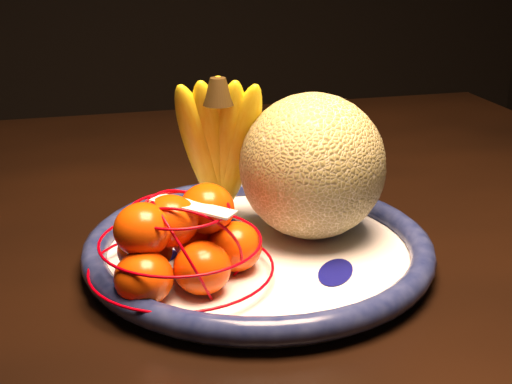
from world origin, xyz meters
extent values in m
cube|color=black|center=(-0.01, 0.05, 0.78)|extent=(1.62, 0.99, 0.04)
cylinder|color=black|center=(0.71, 0.46, 0.38)|extent=(0.06, 0.06, 0.76)
cylinder|color=white|center=(0.20, -0.11, 0.81)|extent=(0.31, 0.31, 0.01)
torus|color=#0B123B|center=(0.20, -0.11, 0.82)|extent=(0.34, 0.34, 0.02)
cylinder|color=white|center=(0.20, -0.11, 0.80)|extent=(0.15, 0.15, 0.00)
ellipsoid|color=#0A0C5F|center=(0.25, -0.17, 0.81)|extent=(0.11, 0.13, 0.00)
ellipsoid|color=#0A0C5F|center=(0.17, -0.03, 0.81)|extent=(0.12, 0.11, 0.00)
ellipsoid|color=#0A0C5F|center=(0.10, -0.11, 0.81)|extent=(0.11, 0.09, 0.00)
sphere|color=olive|center=(0.26, -0.08, 0.89)|extent=(0.15, 0.15, 0.15)
ellipsoid|color=yellow|center=(0.16, -0.02, 0.90)|extent=(0.10, 0.10, 0.17)
ellipsoid|color=yellow|center=(0.17, -0.03, 0.90)|extent=(0.08, 0.10, 0.17)
ellipsoid|color=yellow|center=(0.17, -0.02, 0.90)|extent=(0.05, 0.09, 0.17)
ellipsoid|color=yellow|center=(0.18, -0.03, 0.90)|extent=(0.04, 0.10, 0.17)
ellipsoid|color=yellow|center=(0.19, -0.03, 0.90)|extent=(0.07, 0.11, 0.17)
cone|color=black|center=(0.17, -0.03, 0.98)|extent=(0.03, 0.03, 0.03)
ellipsoid|color=#FF3C00|center=(0.08, -0.19, 0.84)|extent=(0.05, 0.05, 0.05)
ellipsoid|color=#FF3C00|center=(0.13, -0.18, 0.84)|extent=(0.05, 0.05, 0.05)
ellipsoid|color=#FF3C00|center=(0.16, -0.14, 0.84)|extent=(0.05, 0.05, 0.05)
ellipsoid|color=#FF3C00|center=(0.08, -0.13, 0.84)|extent=(0.05, 0.05, 0.05)
ellipsoid|color=#FF3C00|center=(0.13, -0.11, 0.84)|extent=(0.05, 0.05, 0.05)
ellipsoid|color=#FF3C00|center=(0.10, -0.15, 0.87)|extent=(0.05, 0.05, 0.05)
ellipsoid|color=#FF3C00|center=(0.14, -0.13, 0.87)|extent=(0.05, 0.05, 0.05)
ellipsoid|color=#FF3C00|center=(0.08, -0.17, 0.87)|extent=(0.05, 0.05, 0.05)
torus|color=#B7000A|center=(0.11, -0.15, 0.83)|extent=(0.21, 0.21, 0.00)
torus|color=#B7000A|center=(0.11, -0.15, 0.85)|extent=(0.18, 0.18, 0.00)
torus|color=#B7000A|center=(0.11, -0.15, 0.88)|extent=(0.11, 0.11, 0.00)
torus|color=#B7000A|center=(0.11, -0.15, 0.84)|extent=(0.12, 0.11, 0.10)
torus|color=#B7000A|center=(0.11, -0.15, 0.84)|extent=(0.07, 0.12, 0.10)
torus|color=#B7000A|center=(0.11, -0.15, 0.84)|extent=(0.12, 0.09, 0.10)
cube|color=white|center=(0.12, -0.16, 0.89)|extent=(0.08, 0.06, 0.01)
camera|label=1|loc=(0.04, -0.73, 1.11)|focal=50.00mm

